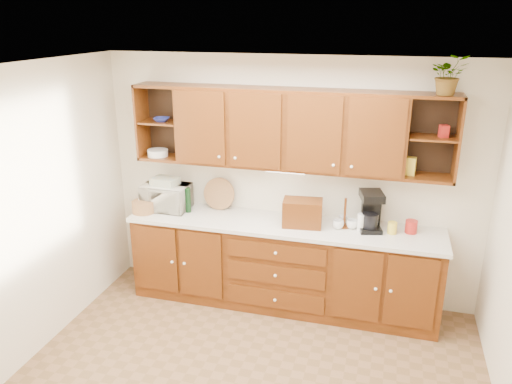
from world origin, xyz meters
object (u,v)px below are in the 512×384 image
Objects in this scene: bread_box at (303,213)px; coffee_maker at (371,211)px; potted_plant at (449,75)px; microwave at (166,197)px.

coffee_maker reaches higher than bread_box.
potted_plant is (1.23, 0.10, 1.39)m from bread_box.
potted_plant is at bearing 1.89° from microwave.
microwave is 1.43× the size of potted_plant.
bread_box is (1.53, -0.06, -0.00)m from microwave.
microwave is 1.53m from bread_box.
bread_box is 0.67m from coffee_maker.
potted_plant reaches higher than coffee_maker.
coffee_maker is at bearing 2.03° from microwave.
bread_box is 1.86m from potted_plant.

